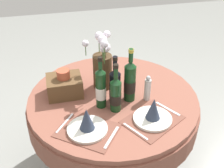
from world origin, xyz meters
TOP-DOWN VIEW (x-y plane):
  - ground at (0.00, 0.00)m, footprint 8.00×8.00m
  - dining_table at (0.00, 0.00)m, footprint 1.20×1.20m
  - place_setting_left at (-0.23, -0.30)m, footprint 0.43×0.41m
  - place_setting_right at (0.18, -0.31)m, footprint 0.42×0.39m
  - flower_vase at (-0.04, 0.13)m, footprint 0.20×0.22m
  - wine_bottle_left at (-0.02, -0.15)m, footprint 0.07×0.07m
  - wine_bottle_centre at (0.10, -0.06)m, footprint 0.08×0.08m
  - wine_bottle_right at (-0.10, -0.09)m, footprint 0.07×0.07m
  - wine_bottle_rear at (-0.00, -0.05)m, footprint 0.08×0.08m
  - pepper_mill at (0.21, -0.09)m, footprint 0.04×0.04m
  - woven_basket_side_left at (-0.32, 0.10)m, footprint 0.24×0.20m

SIDE VIEW (x-z plane):
  - ground at x=0.00m, z-range 0.00..0.00m
  - dining_table at x=0.00m, z-range 0.22..0.94m
  - place_setting_left at x=-0.23m, z-range 0.69..0.85m
  - place_setting_right at x=0.18m, z-range 0.69..0.85m
  - woven_basket_side_left at x=-0.32m, z-range 0.70..0.89m
  - pepper_mill at x=0.21m, z-range 0.71..0.90m
  - wine_bottle_left at x=-0.02m, z-range 0.67..1.01m
  - wine_bottle_rear at x=0.00m, z-range 0.68..1.01m
  - wine_bottle_right at x=-0.10m, z-range 0.68..1.04m
  - wine_bottle_centre at x=0.10m, z-range 0.68..1.05m
  - flower_vase at x=-0.04m, z-range 0.69..1.11m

